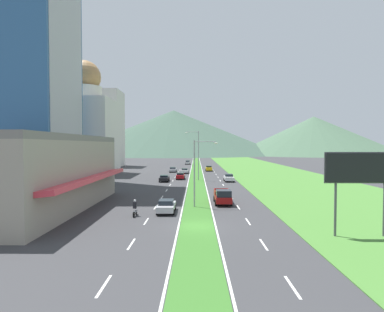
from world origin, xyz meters
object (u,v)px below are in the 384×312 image
car_2 (180,176)px  car_3 (188,162)px  office_tower (24,13)px  street_lamp_mid (197,152)px  pickup_truck_0 (223,196)px  car_5 (164,178)px  car_4 (166,206)px  car_7 (209,168)px  car_0 (185,171)px  street_lamp_near (197,168)px  car_1 (173,170)px  motorcycle_rider (135,209)px  car_6 (229,178)px  billboard_roadside (361,172)px

car_2 → car_3: 55.01m
office_tower → street_lamp_mid: (33.94, 6.11, -27.43)m
street_lamp_mid → car_2: size_ratio=2.60×
pickup_truck_0 → car_5: bearing=-158.3°
car_4 → pickup_truck_0: size_ratio=0.80×
car_7 → car_0: bearing=-41.5°
street_lamp_near → car_4: bearing=-137.8°
street_lamp_mid → car_5: street_lamp_mid is taller
car_0 → car_1: bearing=41.0°
car_2 → car_5: 5.57m
office_tower → pickup_truck_0: size_ratio=12.32×
car_1 → motorcycle_rider: 55.81m
street_lamp_mid → car_6: (6.66, -2.04, -5.27)m
pickup_truck_0 → motorcycle_rider: bearing=-54.7°
street_lamp_near → pickup_truck_0: bearing=32.1°
street_lamp_near → car_4: 6.25m
car_4 → pickup_truck_0: bearing=-52.4°
street_lamp_mid → car_6: size_ratio=2.50×
office_tower → car_0: (30.63, 23.06, -32.77)m
car_3 → car_5: 59.68m
street_lamp_near → car_6: bearing=76.4°
car_0 → car_1: car_1 is taller
pickup_truck_0 → car_2: bearing=-166.9°
office_tower → street_lamp_near: (33.87, -23.71, -28.68)m
car_7 → street_lamp_near: bearing=-3.8°
car_0 → pickup_truck_0: 45.17m
billboard_roadside → car_6: bearing=99.5°
car_0 → car_7: size_ratio=1.02×
billboard_roadside → car_7: size_ratio=1.75×
car_6 → motorcycle_rider: size_ratio=2.14×
street_lamp_mid → motorcycle_rider: bearing=-101.1°
office_tower → car_1: (27.15, 27.07, -32.77)m
car_5 → car_7: size_ratio=1.14×
street_lamp_near → car_3: (-3.50, 87.08, -4.02)m
car_5 → car_7: 28.93m
street_lamp_mid → office_tower: bearing=-169.8°
car_6 → car_0: bearing=-152.3°
car_0 → office_tower: bearing=127.0°
street_lamp_near → car_0: street_lamp_near is taller
street_lamp_mid → car_7: size_ratio=2.63×
office_tower → car_2: (30.20, 8.36, -32.74)m
car_1 → car_7: (10.32, 3.69, 0.08)m
car_3 → pickup_truck_0: 85.28m
car_7 → pickup_truck_0: 52.40m
pickup_truck_0 → car_3: bearing=-175.4°
office_tower → motorcycle_rider: (27.13, -28.74, -32.74)m
car_3 → pickup_truck_0: bearing=-175.4°
car_4 → motorcycle_rider: size_ratio=2.17×
car_7 → car_6: bearing=6.7°
office_tower → car_2: size_ratio=16.22×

